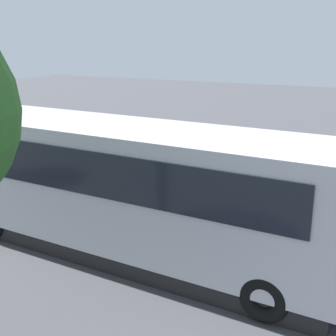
# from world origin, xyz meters

# --- Properties ---
(ground_plane) EXTENTS (80.00, 80.00, 0.00)m
(ground_plane) POSITION_xyz_m (0.00, 0.00, 0.00)
(ground_plane) COLOR #424247
(tour_bus) EXTENTS (10.89, 2.90, 3.25)m
(tour_bus) POSITION_xyz_m (-0.46, 4.19, 1.65)
(tour_bus) COLOR #B7BABF
(tour_bus) RESTS_ON ground_plane
(spectator_far_left) EXTENTS (0.58, 0.34, 1.66)m
(spectator_far_left) POSITION_xyz_m (-2.03, 1.57, 0.98)
(spectator_far_left) COLOR black
(spectator_far_left) RESTS_ON ground_plane
(spectator_left) EXTENTS (0.58, 0.35, 1.75)m
(spectator_left) POSITION_xyz_m (-0.82, 1.74, 1.04)
(spectator_left) COLOR black
(spectator_left) RESTS_ON ground_plane
(spectator_centre) EXTENTS (0.58, 0.34, 1.66)m
(spectator_centre) POSITION_xyz_m (0.01, 1.52, 0.98)
(spectator_centre) COLOR black
(spectator_centre) RESTS_ON ground_plane
(parked_motorcycle_silver) EXTENTS (2.04, 0.66, 0.99)m
(parked_motorcycle_silver) POSITION_xyz_m (-2.21, 2.31, 0.48)
(parked_motorcycle_silver) COLOR black
(parked_motorcycle_silver) RESTS_ON ground_plane
(stunt_motorcycle) EXTENTS (1.90, 0.60, 1.87)m
(stunt_motorcycle) POSITION_xyz_m (3.23, -1.70, 1.05)
(stunt_motorcycle) COLOR black
(stunt_motorcycle) RESTS_ON ground_plane
(traffic_cone) EXTENTS (0.34, 0.34, 0.63)m
(traffic_cone) POSITION_xyz_m (1.04, -0.86, 0.30)
(traffic_cone) COLOR orange
(traffic_cone) RESTS_ON ground_plane
(bay_line_a) EXTENTS (0.25, 4.80, 0.01)m
(bay_line_a) POSITION_xyz_m (-2.23, -0.19, 0.00)
(bay_line_a) COLOR white
(bay_line_a) RESTS_ON ground_plane
(bay_line_b) EXTENTS (0.23, 3.92, 0.01)m
(bay_line_b) POSITION_xyz_m (0.17, -0.19, 0.00)
(bay_line_b) COLOR white
(bay_line_b) RESTS_ON ground_plane
(bay_line_c) EXTENTS (0.23, 3.99, 0.01)m
(bay_line_c) POSITION_xyz_m (2.57, -0.19, 0.00)
(bay_line_c) COLOR white
(bay_line_c) RESTS_ON ground_plane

